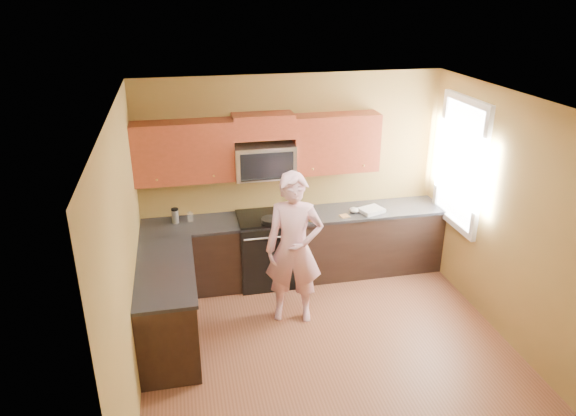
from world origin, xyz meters
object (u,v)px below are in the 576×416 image
object	(u,v)px
stove	(267,249)
microwave	(265,176)
butter_tub	(313,220)
woman	(294,249)
frying_pan	(271,222)
travel_mug	(176,223)

from	to	relation	value
stove	microwave	bearing A→B (deg)	90.00
stove	microwave	world-z (taller)	microwave
stove	butter_tub	world-z (taller)	butter_tub
woman	frying_pan	distance (m)	0.72
woman	travel_mug	bearing A→B (deg)	156.90
stove	frying_pan	distance (m)	0.52
microwave	travel_mug	xyz separation A→B (m)	(-1.15, -0.02, -0.53)
microwave	travel_mug	distance (m)	1.27
microwave	butter_tub	world-z (taller)	microwave
woman	travel_mug	world-z (taller)	woman
frying_pan	travel_mug	distance (m)	1.22
frying_pan	butter_tub	bearing A→B (deg)	-7.62
woman	travel_mug	distance (m)	1.66
frying_pan	butter_tub	distance (m)	0.54
stove	frying_pan	bearing A→B (deg)	-84.02
woman	frying_pan	xyz separation A→B (m)	(-0.14, 0.70, 0.04)
stove	travel_mug	distance (m)	1.24
travel_mug	stove	bearing A→B (deg)	-5.32
woman	travel_mug	xyz separation A→B (m)	(-1.31, 1.01, 0.01)
woman	butter_tub	distance (m)	0.82
microwave	frying_pan	size ratio (longest dim) A/B	1.74
microwave	woman	bearing A→B (deg)	-81.31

